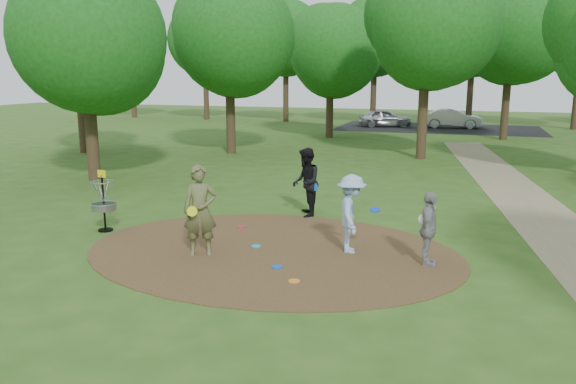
% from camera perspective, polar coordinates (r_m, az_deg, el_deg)
% --- Properties ---
extents(ground, '(100.00, 100.00, 0.00)m').
position_cam_1_polar(ground, '(12.46, -1.69, -6.05)').
color(ground, '#2D5119').
rests_on(ground, ground).
extents(dirt_clearing, '(8.40, 8.40, 0.02)m').
position_cam_1_polar(dirt_clearing, '(12.46, -1.69, -6.01)').
color(dirt_clearing, '#47301C').
rests_on(dirt_clearing, ground).
extents(parking_lot, '(14.00, 8.00, 0.01)m').
position_cam_1_polar(parking_lot, '(41.40, 15.00, 6.29)').
color(parking_lot, black).
rests_on(parking_lot, ground).
extents(player_observer_with_disc, '(0.85, 0.72, 1.96)m').
position_cam_1_polar(player_observer_with_disc, '(12.13, -8.91, -1.88)').
color(player_observer_with_disc, brown).
rests_on(player_observer_with_disc, ground).
extents(player_throwing_with_disc, '(1.09, 1.24, 1.73)m').
position_cam_1_polar(player_throwing_with_disc, '(12.26, 6.45, -2.22)').
color(player_throwing_with_disc, '#98B8E2').
rests_on(player_throwing_with_disc, ground).
extents(player_walking_with_disc, '(0.96, 1.09, 1.88)m').
position_cam_1_polar(player_walking_with_disc, '(15.27, 1.83, 0.98)').
color(player_walking_with_disc, black).
rests_on(player_walking_with_disc, ground).
extents(player_waiting_with_disc, '(0.40, 0.91, 1.54)m').
position_cam_1_polar(player_waiting_with_disc, '(11.73, 14.09, -3.67)').
color(player_waiting_with_disc, gray).
rests_on(player_waiting_with_disc, ground).
extents(disc_ground_cyan, '(0.22, 0.22, 0.02)m').
position_cam_1_polar(disc_ground_cyan, '(12.75, -3.26, -5.51)').
color(disc_ground_cyan, '#1AA0D1').
rests_on(disc_ground_cyan, dirt_clearing).
extents(disc_ground_blue, '(0.22, 0.22, 0.02)m').
position_cam_1_polar(disc_ground_blue, '(11.42, -1.11, -7.61)').
color(disc_ground_blue, blue).
rests_on(disc_ground_blue, dirt_clearing).
extents(disc_ground_red, '(0.22, 0.22, 0.02)m').
position_cam_1_polar(disc_ground_red, '(14.33, -4.74, -3.55)').
color(disc_ground_red, '#D4154A').
rests_on(disc_ground_red, dirt_clearing).
extents(car_left, '(4.06, 2.45, 1.29)m').
position_cam_1_polar(car_left, '(41.60, 9.83, 7.43)').
color(car_left, '#A0A3A8').
rests_on(car_left, ground).
extents(car_right, '(4.16, 1.75, 1.34)m').
position_cam_1_polar(car_right, '(41.70, 16.37, 7.17)').
color(car_right, '#A7A9AF').
rests_on(car_right, ground).
extents(disc_ground_orange, '(0.22, 0.22, 0.02)m').
position_cam_1_polar(disc_ground_orange, '(10.68, 0.63, -9.04)').
color(disc_ground_orange, orange).
rests_on(disc_ground_orange, dirt_clearing).
extents(disc_golf_basket, '(0.63, 0.63, 1.54)m').
position_cam_1_polar(disc_golf_basket, '(14.56, -18.26, -0.45)').
color(disc_golf_basket, black).
rests_on(disc_golf_basket, ground).
extents(tree_ring, '(36.82, 45.46, 9.14)m').
position_cam_1_polar(tree_ring, '(20.55, 11.91, 15.50)').
color(tree_ring, '#332316').
rests_on(tree_ring, ground).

